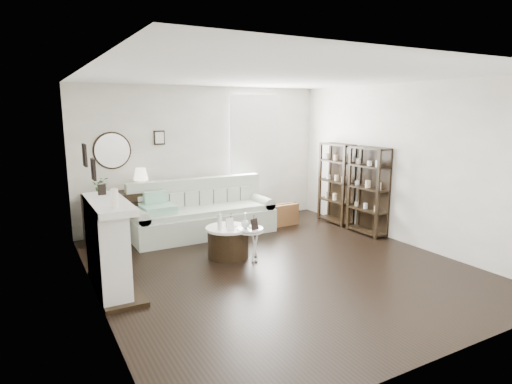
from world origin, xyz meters
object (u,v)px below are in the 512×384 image
sofa (202,216)px  drum_table (228,242)px  pedestal_table (250,231)px  dresser (122,216)px

sofa → drum_table: (-0.12, -1.37, -0.09)m
pedestal_table → sofa: bearing=94.5°
sofa → dresser: bearing=163.9°
sofa → dresser: (-1.35, 0.39, 0.09)m
dresser → drum_table: dresser is taller
sofa → dresser: size_ratio=2.06×
dresser → pedestal_table: bearing=-53.7°
pedestal_table → drum_table: bearing=134.6°
sofa → pedestal_table: size_ratio=5.24×
dresser → pedestal_table: size_ratio=2.55×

